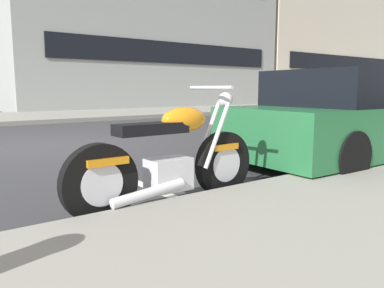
{
  "coord_description": "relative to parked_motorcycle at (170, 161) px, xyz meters",
  "views": [
    {
      "loc": [
        -2.11,
        -7.64,
        1.1
      ],
      "look_at": [
        0.11,
        -4.63,
        0.56
      ],
      "focal_mm": 35.94,
      "sensor_mm": 36.0,
      "label": 1
    }
  ],
  "objects": [
    {
      "name": "ground_plane",
      "position": [
        0.19,
        4.7,
        -0.44
      ],
      "size": [
        260.0,
        260.0,
        0.0
      ],
      "primitive_type": "plane",
      "color": "#333335"
    },
    {
      "name": "sidewalk_far_curb",
      "position": [
        12.19,
        11.95,
        -0.37
      ],
      "size": [
        120.0,
        5.0,
        0.14
      ],
      "primitive_type": "cube",
      "color": "gray",
      "rests_on": "ground"
    },
    {
      "name": "parking_stall_stripe",
      "position": [
        0.19,
        0.55,
        -0.43
      ],
      "size": [
        0.12,
        2.2,
        0.01
      ],
      "primitive_type": "cube",
      "color": "silver",
      "rests_on": "ground"
    },
    {
      "name": "parked_motorcycle",
      "position": [
        0.0,
        0.0,
        0.0
      ],
      "size": [
        2.04,
        0.62,
        1.13
      ],
      "rotation": [
        0.0,
        0.0,
        0.02
      ],
      "color": "black",
      "rests_on": "ground"
    },
    {
      "name": "parked_car_across_street",
      "position": [
        3.69,
        0.32,
        0.22
      ],
      "size": [
        4.53,
        1.95,
        1.36
      ],
      "rotation": [
        0.0,
        0.0,
        -0.03
      ],
      "color": "#236638",
      "rests_on": "ground"
    },
    {
      "name": "car_opposite_curb",
      "position": [
        17.4,
        8.85,
        0.24
      ],
      "size": [
        4.72,
        2.05,
        1.43
      ],
      "rotation": [
        0.0,
        0.0,
        3.1
      ],
      "color": "#AD1919",
      "rests_on": "ground"
    },
    {
      "name": "townhouse_near_left",
      "position": [
        25.11,
        19.63,
        6.44
      ],
      "size": [
        14.88,
        10.83,
        13.76
      ],
      "color": "beige",
      "rests_on": "ground"
    }
  ]
}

